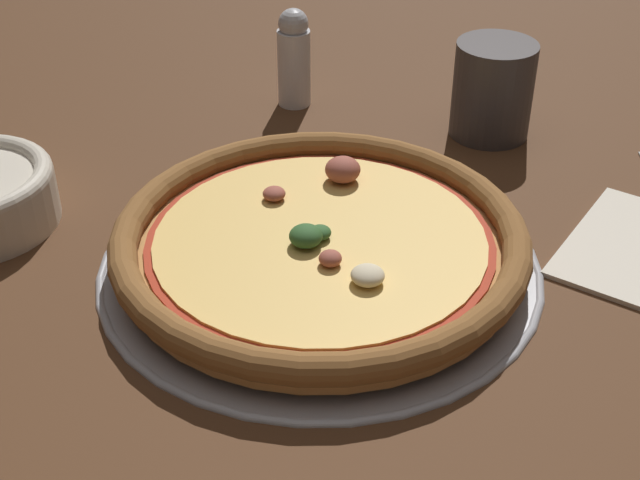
# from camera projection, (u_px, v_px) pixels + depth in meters

# --- Properties ---
(ground_plane) EXTENTS (3.00, 3.00, 0.00)m
(ground_plane) POSITION_uv_depth(u_px,v_px,m) (320.00, 266.00, 0.68)
(ground_plane) COLOR #4C2D19
(pizza_tray) EXTENTS (0.34, 0.34, 0.01)m
(pizza_tray) POSITION_uv_depth(u_px,v_px,m) (320.00, 263.00, 0.68)
(pizza_tray) COLOR #9E9EA3
(pizza_tray) RESTS_ON ground_plane
(pizza) EXTENTS (0.32, 0.32, 0.04)m
(pizza) POSITION_uv_depth(u_px,v_px,m) (320.00, 241.00, 0.67)
(pizza) COLOR #BC7F42
(pizza) RESTS_ON pizza_tray
(drinking_cup) EXTENTS (0.08, 0.08, 0.09)m
(drinking_cup) POSITION_uv_depth(u_px,v_px,m) (493.00, 90.00, 0.84)
(drinking_cup) COLOR #383333
(drinking_cup) RESTS_ON ground_plane
(pepper_shaker) EXTENTS (0.03, 0.03, 0.10)m
(pepper_shaker) POSITION_uv_depth(u_px,v_px,m) (294.00, 58.00, 0.89)
(pepper_shaker) COLOR silver
(pepper_shaker) RESTS_ON ground_plane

